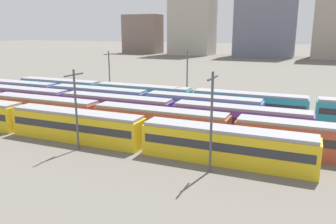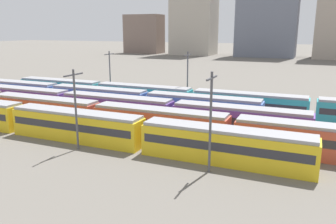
% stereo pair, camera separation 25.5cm
% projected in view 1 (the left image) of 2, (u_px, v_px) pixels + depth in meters
% --- Properties ---
extents(ground_plane, '(600.00, 600.00, 0.00)m').
position_uv_depth(ground_plane, '(38.00, 111.00, 58.01)').
color(ground_plane, '#666059').
extents(train_track_0, '(55.80, 3.06, 3.75)m').
position_uv_depth(train_track_0, '(77.00, 125.00, 42.13)').
color(train_track_0, yellow).
rests_on(train_track_0, ground_plane).
extents(train_track_1, '(93.60, 3.06, 3.75)m').
position_uv_depth(train_track_1, '(159.00, 123.00, 43.39)').
color(train_track_1, '#BC4C38').
rests_on(train_track_1, ground_plane).
extents(train_track_2, '(55.80, 3.06, 3.75)m').
position_uv_depth(train_track_2, '(116.00, 108.00, 51.66)').
color(train_track_2, '#6B429E').
rests_on(train_track_2, ground_plane).
extents(train_track_3, '(55.80, 3.06, 3.75)m').
position_uv_depth(train_track_3, '(98.00, 98.00, 58.87)').
color(train_track_3, '#4C70BC').
rests_on(train_track_3, ground_plane).
extents(train_track_4, '(112.50, 3.06, 3.75)m').
position_uv_depth(train_track_4, '(312.00, 109.00, 50.54)').
color(train_track_4, teal).
rests_on(train_track_4, ground_plane).
extents(catenary_pole_0, '(0.24, 3.20, 9.27)m').
position_uv_depth(catenary_pole_0, '(76.00, 106.00, 38.07)').
color(catenary_pole_0, '#4C4C51').
rests_on(catenary_pole_0, ground_plane).
extents(catenary_pole_1, '(0.24, 3.20, 9.44)m').
position_uv_depth(catenary_pole_1, '(109.00, 73.00, 66.63)').
color(catenary_pole_1, '#4C4C51').
rests_on(catenary_pole_1, ground_plane).
extents(catenary_pole_2, '(0.24, 3.20, 9.81)m').
position_uv_depth(catenary_pole_2, '(211.00, 118.00, 31.84)').
color(catenary_pole_2, '#4C4C51').
rests_on(catenary_pole_2, ground_plane).
extents(catenary_pole_3, '(0.24, 3.20, 9.75)m').
position_uv_depth(catenary_pole_3, '(187.00, 76.00, 60.55)').
color(catenary_pole_3, '#4C4C51').
rests_on(catenary_pole_3, ground_plane).
extents(distant_building_0, '(21.14, 12.27, 21.76)m').
position_uv_depth(distant_building_0, '(143.00, 34.00, 196.36)').
color(distant_building_0, '#7A665B').
rests_on(distant_building_0, ground_plane).
extents(distant_building_1, '(22.58, 17.98, 50.28)m').
position_uv_depth(distant_building_1, '(193.00, 7.00, 181.48)').
color(distant_building_1, '#B2A899').
rests_on(distant_building_1, ground_plane).
extents(distant_building_2, '(28.89, 17.62, 43.26)m').
position_uv_depth(distant_building_2, '(266.00, 13.00, 167.79)').
color(distant_building_2, slate).
rests_on(distant_building_2, ground_plane).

